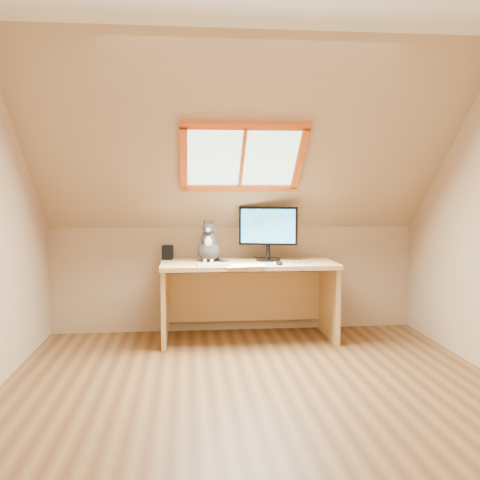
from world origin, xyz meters
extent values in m
plane|color=brown|center=(0.00, 0.00, 0.00)|extent=(3.50, 3.50, 0.00)
cube|color=tan|center=(0.00, -1.75, 1.20)|extent=(3.50, 0.02, 2.40)
cube|color=tan|center=(0.00, 1.75, 0.50)|extent=(3.50, 0.02, 1.00)
cube|color=tan|center=(0.00, 0.97, 1.70)|extent=(3.50, 1.56, 1.41)
cube|color=#B2E0CC|center=(0.00, 1.05, 1.63)|extent=(0.90, 0.53, 0.48)
cube|color=#DD4314|center=(0.00, 1.05, 1.63)|extent=(1.02, 0.64, 0.59)
cube|color=tan|center=(0.09, 1.38, 0.69)|extent=(1.56, 0.68, 0.04)
cube|color=tan|center=(-0.66, 1.38, 0.34)|extent=(0.04, 0.62, 0.67)
cube|color=tan|center=(0.84, 1.38, 0.34)|extent=(0.04, 0.62, 0.67)
cube|color=tan|center=(0.09, 1.69, 0.34)|extent=(1.46, 0.03, 0.47)
cylinder|color=black|center=(0.28, 1.45, 0.72)|extent=(0.23, 0.23, 0.02)
cylinder|color=black|center=(0.28, 1.45, 0.80)|extent=(0.04, 0.04, 0.12)
cube|color=black|center=(0.28, 1.45, 1.03)|extent=(0.53, 0.17, 0.35)
cube|color=blue|center=(0.28, 1.43, 1.03)|extent=(0.48, 0.13, 0.31)
ellipsoid|color=#393432|center=(-0.26, 1.47, 0.80)|extent=(0.24, 0.28, 0.18)
ellipsoid|color=#393432|center=(-0.26, 1.45, 0.91)|extent=(0.15, 0.15, 0.20)
ellipsoid|color=silver|center=(-0.27, 1.39, 0.89)|extent=(0.07, 0.05, 0.11)
ellipsoid|color=#393432|center=(-0.27, 1.41, 1.02)|extent=(0.12, 0.11, 0.10)
sphere|color=silver|center=(-0.27, 1.36, 1.00)|extent=(0.04, 0.04, 0.04)
cone|color=#393432|center=(-0.30, 1.43, 1.07)|extent=(0.06, 0.06, 0.06)
cone|color=#393432|center=(-0.23, 1.43, 1.07)|extent=(0.06, 0.05, 0.06)
cube|color=black|center=(-0.64, 1.63, 0.78)|extent=(0.11, 0.11, 0.13)
cube|color=#B2B2B7|center=(-0.24, 1.20, 0.72)|extent=(0.30, 0.23, 0.01)
ellipsoid|color=black|center=(0.33, 1.15, 0.73)|extent=(0.07, 0.11, 0.03)
cube|color=white|center=(0.08, 1.12, 0.71)|extent=(0.33, 0.27, 0.00)
cube|color=white|center=(0.08, 1.12, 0.72)|extent=(0.32, 0.24, 0.00)
camera|label=1|loc=(-0.46, -3.37, 1.32)|focal=40.00mm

